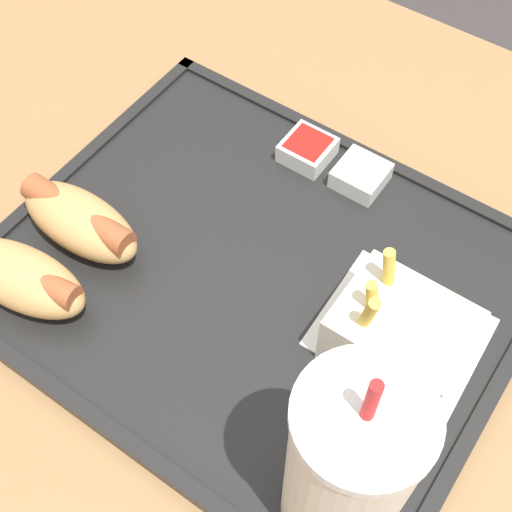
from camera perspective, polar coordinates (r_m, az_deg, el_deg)
name	(u,v)px	position (r m, az deg, el deg)	size (l,w,h in m)	color
dining_table	(247,460)	(0.95, -0.70, -15.99)	(1.49, 0.85, 0.78)	olive
food_tray	(256,279)	(0.60, 0.00, -1.83)	(0.43, 0.35, 0.01)	black
paper_napkin	(401,332)	(0.58, 11.49, -5.99)	(0.13, 0.11, 0.00)	white
soda_cup	(347,470)	(0.44, 7.32, -16.63)	(0.08, 0.08, 0.21)	silver
hot_dog_far	(21,277)	(0.60, -18.26, -1.60)	(0.12, 0.07, 0.05)	tan
hot_dog_near	(80,220)	(0.62, -13.92, 2.78)	(0.12, 0.05, 0.05)	tan
fries_carton	(399,335)	(0.55, 11.34, -6.20)	(0.10, 0.08, 0.09)	silver
sauce_cup_mayo	(361,175)	(0.66, 8.38, 6.44)	(0.04, 0.04, 0.02)	silver
sauce_cup_ketchup	(308,149)	(0.67, 4.14, 8.52)	(0.04, 0.04, 0.02)	silver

